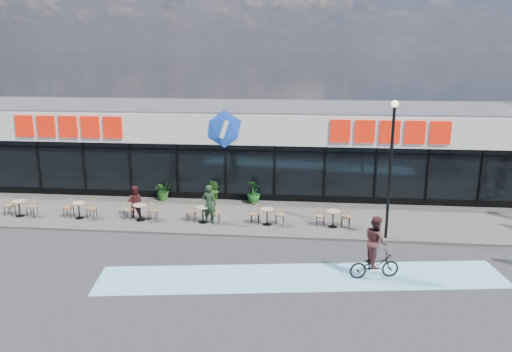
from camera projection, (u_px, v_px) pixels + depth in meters
The scene contains 17 objects.
ground at pixel (197, 255), 19.04m from camera, with size 120.00×120.00×0.00m, color #28282B.
sidewalk at pixel (218, 216), 23.36m from camera, with size 44.00×5.00×0.10m, color #54504B.
bike_lane at pixel (302, 277), 17.20m from camera, with size 14.00×2.20×0.01m, color #73BAD9.
building at pixel (234, 146), 28.03m from camera, with size 30.60×6.57×4.75m.
lamp_post at pixel (391, 159), 19.69m from camera, with size 0.28×0.28×5.63m.
bistro_set_1 at pixel (20, 206), 23.13m from camera, with size 1.54×0.62×0.90m.
bistro_set_2 at pixel (80, 208), 22.85m from camera, with size 1.54×0.62×0.90m.
bistro_set_3 at pixel (141, 210), 22.57m from camera, with size 1.54×0.62×0.90m.
bistro_set_4 at pixel (203, 212), 22.29m from camera, with size 1.54×0.62×0.90m.
bistro_set_5 at pixel (267, 214), 22.01m from camera, with size 1.54×0.62×0.90m.
bistro_set_6 at pixel (333, 216), 21.73m from camera, with size 1.54×0.62×0.90m.
potted_plant_left at pixel (163, 190), 25.53m from camera, with size 0.92×0.80×1.03m, color #215317.
potted_plant_mid at pixel (214, 190), 25.42m from camera, with size 0.61×0.49×1.10m, color #2A5C1A.
potted_plant_right at pixel (254, 192), 24.95m from camera, with size 0.64×0.64×1.14m, color #154C15.
patron_left at pixel (209, 204), 22.06m from camera, with size 0.64×0.42×1.75m, color black.
patron_right at pixel (135, 202), 22.85m from camera, with size 0.72×0.56×1.49m, color #4C1B1B.
cyclist_a at pixel (375, 253), 16.97m from camera, with size 1.83×1.00×2.23m.
Camera 1 is at (4.01, -17.37, 7.68)m, focal length 35.00 mm.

